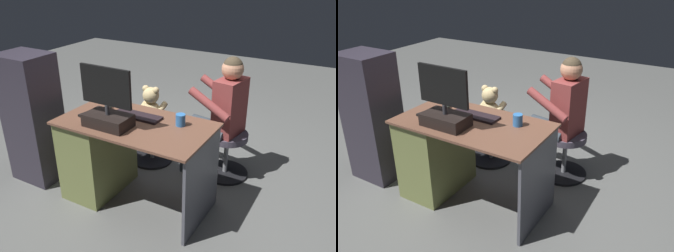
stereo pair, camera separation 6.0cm
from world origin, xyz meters
TOP-DOWN VIEW (x-y plane):
  - ground_plane at (0.00, 0.00)m, footprint 10.00×10.00m
  - desk at (0.33, 0.39)m, footprint 1.24×0.68m
  - monitor at (0.14, 0.54)m, footprint 0.45×0.22m
  - keyboard at (0.05, 0.29)m, footprint 0.42×0.14m
  - computer_mouse at (0.36, 0.28)m, footprint 0.06×0.10m
  - cup at (-0.34, 0.26)m, footprint 0.08×0.08m
  - tv_remote at (0.45, 0.45)m, footprint 0.07×0.16m
  - office_chair_teddy at (0.26, -0.27)m, footprint 0.44×0.44m
  - teddy_bear at (0.26, -0.28)m, footprint 0.26×0.26m
  - visitor_chair at (-0.51, -0.39)m, footprint 0.45×0.45m
  - person at (-0.42, -0.38)m, footprint 0.57×0.53m
  - equipment_rack at (1.05, 0.52)m, footprint 0.44×0.36m

SIDE VIEW (x-z plane):
  - ground_plane at x=0.00m, z-range 0.00..0.00m
  - visitor_chair at x=-0.51m, z-range 0.05..0.49m
  - office_chair_teddy at x=0.26m, z-range 0.05..0.49m
  - desk at x=0.33m, z-range 0.02..0.77m
  - equipment_rack at x=1.05m, z-range 0.00..1.21m
  - teddy_bear at x=0.26m, z-range 0.43..0.80m
  - person at x=-0.42m, z-range 0.10..1.28m
  - tv_remote at x=0.45m, z-range 0.75..0.77m
  - keyboard at x=0.05m, z-range 0.75..0.77m
  - computer_mouse at x=0.36m, z-range 0.75..0.79m
  - cup at x=-0.34m, z-range 0.75..0.85m
  - monitor at x=0.14m, z-range 0.65..1.13m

